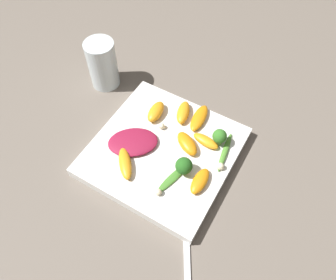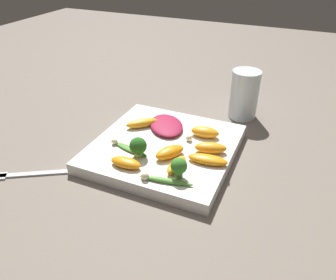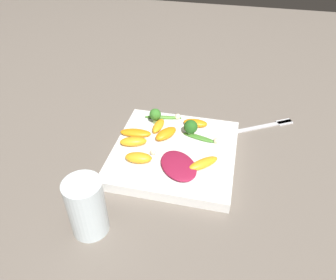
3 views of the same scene
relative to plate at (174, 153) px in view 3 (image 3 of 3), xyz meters
The scene contains 19 objects.
ground_plane 0.01m from the plate, ahead, with size 2.40×2.40×0.00m, color #6B6056.
plate is the anchor object (origin of this frame).
drinking_glass 0.26m from the plate, 115.66° to the right, with size 0.07×0.07×0.12m.
fork 0.27m from the plate, 39.17° to the left, with size 0.17×0.11×0.01m.
radicchio_leaf_0 0.07m from the plate, 69.90° to the right, with size 0.12×0.12×0.01m.
orange_segment_0 0.10m from the plate, behind, with size 0.07×0.04×0.02m.
orange_segment_1 0.09m from the plate, 30.92° to the right, with size 0.07×0.07×0.02m.
orange_segment_2 0.11m from the plate, 71.92° to the left, with size 0.06×0.03×0.02m.
orange_segment_3 0.09m from the plate, 128.62° to the left, with size 0.03×0.06×0.02m.
orange_segment_4 0.11m from the plate, 163.83° to the left, with size 0.08×0.03×0.01m.
orange_segment_5 0.09m from the plate, 139.06° to the right, with size 0.06×0.03×0.02m.
orange_segment_6 0.05m from the plate, 126.30° to the left, with size 0.06×0.07×0.02m.
broccoli_floret_0 0.07m from the plate, 66.61° to the left, with size 0.03×0.03×0.04m.
broccoli_floret_1 0.12m from the plate, 126.87° to the left, with size 0.03×0.03×0.04m.
arugula_sprig_0 0.12m from the plate, 115.31° to the left, with size 0.10×0.03×0.01m.
arugula_sprig_1 0.07m from the plate, 45.67° to the left, with size 0.08×0.03×0.01m.
macadamia_nut_0 0.12m from the plate, 97.83° to the left, with size 0.01×0.01×0.01m.
macadamia_nut_1 0.05m from the plate, 145.79° to the right, with size 0.01×0.01×0.01m.
macadamia_nut_2 0.10m from the plate, 25.77° to the left, with size 0.01×0.01×0.01m.
Camera 3 is at (0.11, -0.56, 0.51)m, focal length 35.00 mm.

